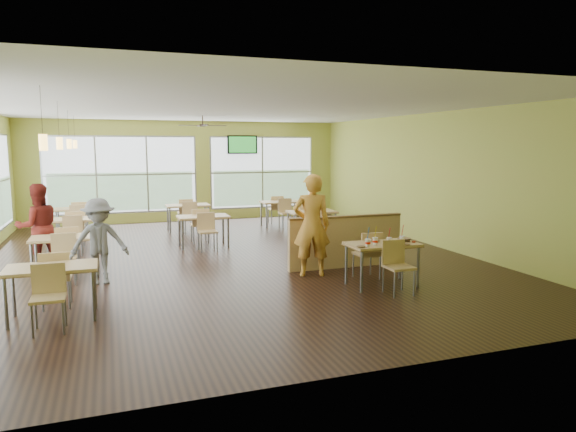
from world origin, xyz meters
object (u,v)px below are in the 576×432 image
at_px(man_plaid, 312,225).
at_px(half_wall_divider, 346,241).
at_px(main_table, 382,250).
at_px(food_basket, 404,239).

bearing_deg(man_plaid, half_wall_divider, -141.36).
relative_size(half_wall_divider, man_plaid, 1.26).
bearing_deg(main_table, half_wall_divider, 90.00).
xyz_separation_m(main_table, half_wall_divider, (0.00, 1.45, -0.11)).
bearing_deg(half_wall_divider, main_table, -90.00).
height_order(main_table, food_basket, main_table).
relative_size(man_plaid, food_basket, 8.06).
xyz_separation_m(main_table, man_plaid, (-0.89, 1.06, 0.32)).
bearing_deg(man_plaid, main_table, 144.74).
distance_m(main_table, man_plaid, 1.42).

